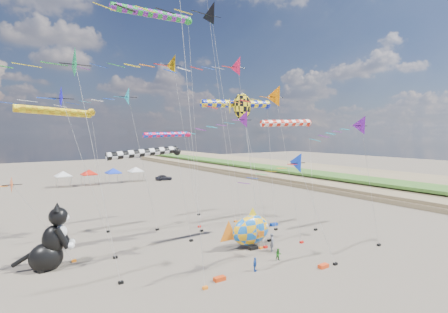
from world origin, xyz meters
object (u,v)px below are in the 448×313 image
person_adult (272,242)px  child_green (278,255)px  cat_inflatable (50,236)px  parked_car (164,178)px  fish_inflatable (251,230)px  child_blue (255,264)px

person_adult → child_green: bearing=-163.4°
cat_inflatable → parked_car: (29.26, 42.85, -2.02)m
cat_inflatable → parked_car: 51.93m
fish_inflatable → parked_car: size_ratio=1.51×
cat_inflatable → parked_car: bearing=70.0°
cat_inflatable → child_green: size_ratio=5.14×
cat_inflatable → child_blue: cat_inflatable is taller
child_green → parked_car: size_ratio=0.27×
cat_inflatable → person_adult: cat_inflatable is taller
cat_inflatable → child_green: 19.01m
child_green → child_blue: (-3.17, -0.70, 0.04)m
cat_inflatable → child_blue: bearing=-21.7°
cat_inflatable → fish_inflatable: (16.74, -4.97, -0.99)m
fish_inflatable → child_green: 4.25m
person_adult → child_green: size_ratio=1.60×
fish_inflatable → person_adult: 2.37m
child_green → fish_inflatable: bearing=110.5°
person_adult → child_green: 2.45m
fish_inflatable → child_blue: (-3.34, -4.79, -1.12)m
child_green → parked_car: bearing=99.1°
child_green → cat_inflatable: bearing=174.1°
cat_inflatable → child_blue: size_ratio=4.75×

